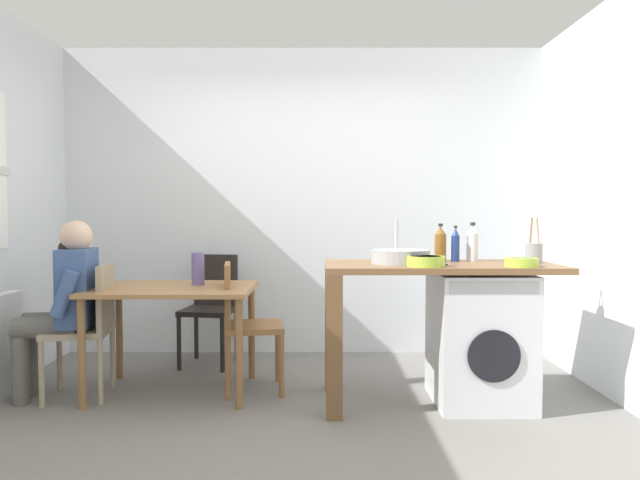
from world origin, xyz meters
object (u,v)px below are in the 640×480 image
Objects in this scene: mixing_bowl at (425,261)px; seated_person at (63,299)px; chair_spare_by_wall at (211,302)px; utensil_crock at (533,252)px; colander at (521,262)px; bottle_tall_green at (440,244)px; dining_table at (173,301)px; chair_person_seat at (89,323)px; chair_opposite at (242,319)px; bottle_squat_brown at (455,245)px; vase at (197,269)px; bottle_clear_small at (472,244)px; washing_machine at (479,338)px.

seated_person is at bearing 172.93° from mixing_bowl.
seated_person reaches higher than chair_spare_by_wall.
utensil_crock is 1.50× the size of colander.
bottle_tall_green reaches higher than mixing_bowl.
dining_table is 1.22× the size of chair_person_seat.
dining_table is at bearing -93.95° from chair_opposite.
vase is (-1.79, 0.16, -0.18)m from bottle_squat_brown.
vase is at bearing 173.58° from utensil_crock.
bottle_tall_green is at bearing -97.32° from chair_person_seat.
chair_opposite is 1.68m from bottle_clear_small.
chair_spare_by_wall is at bearing 154.36° from bottle_tall_green.
washing_machine is 2.87× the size of utensil_crock.
dining_table is at bearing 166.30° from mixing_bowl.
utensil_crock is at bearing -99.01° from seated_person.
chair_opposite is 1.61m from washing_machine.
dining_table is at bearing -88.90° from chair_person_seat.
vase is at bearing -82.98° from chair_person_seat.
bottle_squat_brown is (0.10, -0.00, -0.01)m from bottle_tall_green.
mixing_bowl is at bearing -153.41° from washing_machine.
chair_spare_by_wall is at bearing 81.75° from dining_table.
chair_spare_by_wall is 3.68× the size of bottle_squat_brown.
bottle_clear_small is (1.95, -0.79, 0.53)m from chair_spare_by_wall.
chair_opposite reaches higher than dining_table.
bottle_tall_green reaches higher than vase.
vase is (-1.91, 0.12, -0.18)m from bottle_clear_small.
washing_machine is 4.30× the size of colander.
mixing_bowl is (2.22, -0.32, 0.45)m from chair_person_seat.
utensil_crock reaches higher than washing_machine.
mixing_bowl is at bearing -13.70° from dining_table.
bottle_squat_brown is (1.82, -0.83, 0.52)m from chair_spare_by_wall.
bottle_squat_brown reaches higher than washing_machine.
mixing_bowl reaches higher than colander.
utensil_crock is at bearing -6.42° from vase.
colander is (2.25, -0.43, 0.31)m from dining_table.
colander reaches higher than dining_table.
mixing_bowl reaches higher than dining_table.
utensil_crock is at bearing -3.69° from dining_table.
seated_person is at bearing 90.00° from chair_person_seat.
dining_table is at bearing 176.31° from utensil_crock.
seated_person is at bearing 178.00° from washing_machine.
bottle_clear_small reaches higher than washing_machine.
vase is at bearing -84.26° from seated_person.
utensil_crock is at bearing -99.49° from chair_person_seat.
chair_spare_by_wall is (-0.36, 0.73, 0.00)m from chair_opposite.
chair_person_seat is 1.03m from chair_opposite.
mixing_bowl is at bearing -18.45° from vase.
bottle_tall_green reaches higher than chair_opposite.
washing_machine is at bearing -100.82° from chair_person_seat.
chair_opposite is 3.48× the size of bottle_tall_green.
dining_table is 0.92× the size of seated_person.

